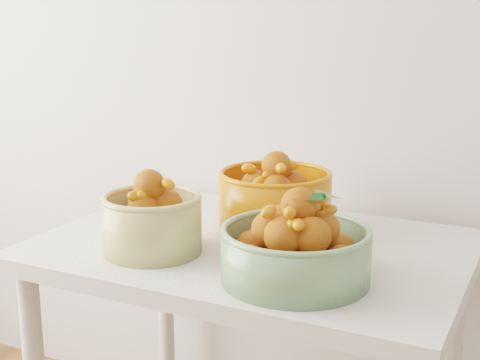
# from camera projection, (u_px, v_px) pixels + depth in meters

# --- Properties ---
(table) EXTENTS (1.00, 0.70, 0.75)m
(table) POSITION_uv_depth(u_px,v_px,m) (252.00, 280.00, 1.62)
(table) COLOR silver
(table) RESTS_ON ground
(bowl_cream) EXTENTS (0.26, 0.26, 0.20)m
(bowl_cream) POSITION_uv_depth(u_px,v_px,m) (152.00, 220.00, 1.51)
(bowl_cream) COLOR tan
(bowl_cream) RESTS_ON table
(bowl_green) EXTENTS (0.37, 0.37, 0.20)m
(bowl_green) POSITION_uv_depth(u_px,v_px,m) (295.00, 248.00, 1.35)
(bowl_green) COLOR gray
(bowl_green) RESTS_ON table
(bowl_orange) EXTENTS (0.32, 0.32, 0.20)m
(bowl_orange) POSITION_uv_depth(u_px,v_px,m) (275.00, 199.00, 1.67)
(bowl_orange) COLOR #DA5D10
(bowl_orange) RESTS_ON table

